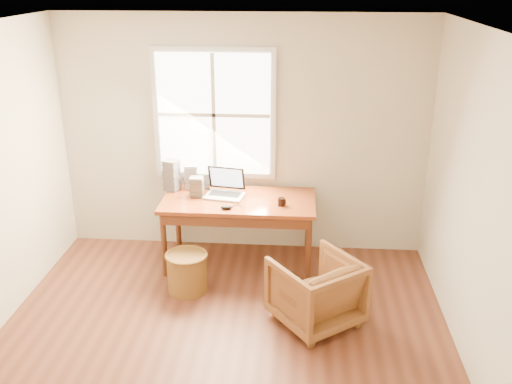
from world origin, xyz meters
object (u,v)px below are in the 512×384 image
armchair (316,291)px  coffee_mug (281,202)px  desk (239,201)px  laptop (224,183)px  wicker_stool (187,273)px  cd_stack_a (191,177)px

armchair → coffee_mug: bearing=-106.1°
coffee_mug → desk: bearing=167.7°
desk → laptop: laptop is taller
desk → wicker_stool: 0.93m
desk → wicker_stool: desk is taller
laptop → wicker_stool: bearing=-104.6°
armchair → wicker_stool: armchair is taller
armchair → coffee_mug: 1.09m
armchair → cd_stack_a: bearing=-81.6°
armchair → desk: bearing=-89.9°
laptop → cd_stack_a: laptop is taller
armchair → cd_stack_a: cd_stack_a is taller
armchair → laptop: bearing=-86.2°
wicker_stool → cd_stack_a: size_ratio=1.45×
cd_stack_a → armchair: bearing=-44.4°
desk → coffee_mug: (0.45, -0.14, 0.06)m
desk → wicker_stool: bearing=-126.5°
cd_stack_a → desk: bearing=-26.0°
cd_stack_a → coffee_mug: bearing=-22.1°
desk → armchair: 1.39m
desk → laptop: 0.24m
wicker_stool → coffee_mug: (0.90, 0.47, 0.59)m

